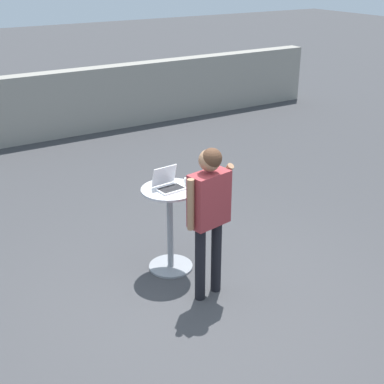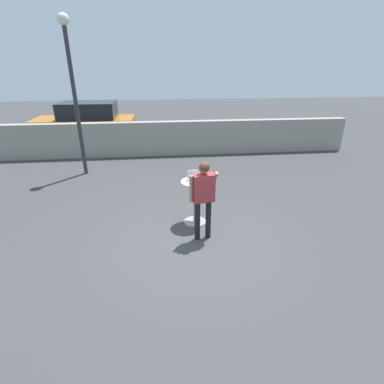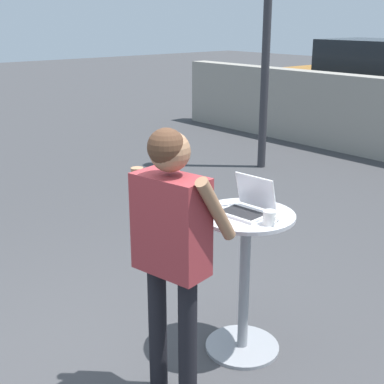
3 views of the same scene
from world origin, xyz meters
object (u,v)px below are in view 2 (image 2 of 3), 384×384
(parked_car_near_street, at_px, (86,122))
(street_lamp, at_px, (72,78))
(standing_person, at_px, (203,191))
(cafe_table, at_px, (195,199))
(laptop, at_px, (195,179))
(coffee_mug, at_px, (206,179))

(parked_car_near_street, bearing_deg, street_lamp, -79.80)
(standing_person, bearing_deg, cafe_table, 96.46)
(laptop, relative_size, standing_person, 0.19)
(cafe_table, relative_size, standing_person, 0.60)
(cafe_table, distance_m, laptop, 0.48)
(coffee_mug, distance_m, standing_person, 0.66)
(cafe_table, height_order, parked_car_near_street, parked_car_near_street)
(standing_person, bearing_deg, laptop, 96.74)
(laptop, bearing_deg, parked_car_near_street, 116.53)
(cafe_table, height_order, coffee_mug, coffee_mug)
(laptop, bearing_deg, coffee_mug, -11.03)
(coffee_mug, distance_m, street_lamp, 5.32)
(standing_person, xyz_separation_m, parked_car_near_street, (-3.99, 8.52, -0.17))
(parked_car_near_street, height_order, street_lamp, street_lamp)
(cafe_table, distance_m, street_lamp, 5.35)
(street_lamp, bearing_deg, cafe_table, -48.95)
(cafe_table, relative_size, coffee_mug, 8.92)
(cafe_table, distance_m, coffee_mug, 0.52)
(laptop, xyz_separation_m, coffee_mug, (0.23, -0.04, -0.01))
(cafe_table, bearing_deg, coffee_mug, -8.01)
(coffee_mug, xyz_separation_m, standing_person, (-0.14, -0.65, 0.01))
(coffee_mug, relative_size, standing_person, 0.07)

